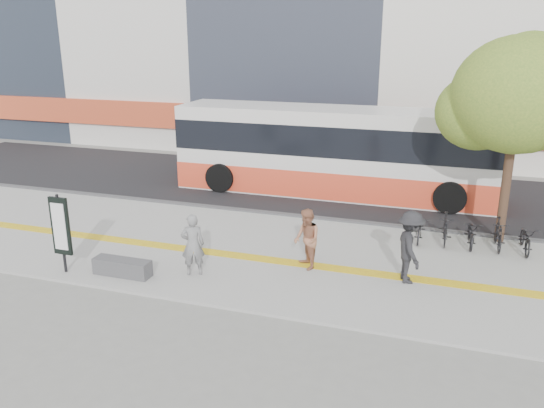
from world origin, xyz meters
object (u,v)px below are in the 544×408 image
(bench, at_px, (122,267))
(pedestrian_dark, at_px, (410,247))
(bus, at_px, (336,154))
(seated_woman, at_px, (193,245))
(street_tree, at_px, (516,97))
(signboard, at_px, (61,227))
(pedestrian_tan, at_px, (307,239))

(bench, relative_size, pedestrian_dark, 0.83)
(bus, bearing_deg, seated_woman, -102.14)
(bench, relative_size, street_tree, 0.25)
(signboard, distance_m, bus, 11.35)
(bench, distance_m, pedestrian_dark, 7.63)
(bus, distance_m, pedestrian_dark, 8.51)
(pedestrian_tan, bearing_deg, pedestrian_dark, 55.12)
(bench, xyz_separation_m, seated_woman, (1.80, 0.65, 0.63))
(bus, height_order, pedestrian_tan, bus)
(pedestrian_tan, bearing_deg, seated_woman, -98.97)
(pedestrian_tan, xyz_separation_m, pedestrian_dark, (2.75, 0.00, 0.12))
(pedestrian_dark, bearing_deg, pedestrian_tan, 70.44)
(bench, bearing_deg, signboard, -169.19)
(bench, bearing_deg, pedestrian_tan, 23.62)
(pedestrian_tan, bearing_deg, signboard, -104.41)
(signboard, distance_m, street_tree, 13.40)
(street_tree, bearing_deg, signboard, -150.93)
(street_tree, xyz_separation_m, seated_woman, (-7.98, -5.37, -3.58))
(bench, distance_m, seated_woman, 2.02)
(seated_woman, relative_size, pedestrian_tan, 1.01)
(signboard, xyz_separation_m, seated_woman, (3.40, 0.96, -0.43))
(street_tree, distance_m, pedestrian_dark, 5.85)
(bench, bearing_deg, pedestrian_dark, 15.29)
(bus, bearing_deg, signboard, -118.12)
(pedestrian_dark, bearing_deg, bench, 85.73)
(seated_woman, relative_size, pedestrian_dark, 0.89)
(pedestrian_tan, bearing_deg, street_tree, 92.80)
(signboard, height_order, pedestrian_tan, signboard)
(street_tree, relative_size, pedestrian_tan, 3.73)
(bench, bearing_deg, bus, 68.88)
(seated_woman, height_order, pedestrian_dark, pedestrian_dark)
(signboard, height_order, bus, bus)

